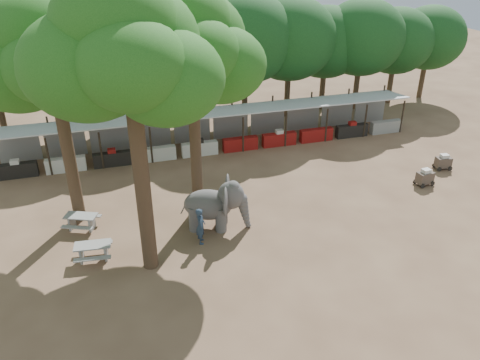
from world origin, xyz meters
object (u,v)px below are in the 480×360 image
object	(u,v)px
elephant	(216,204)
handler	(201,226)
cart_back	(443,162)
yard_tree_back	(187,45)
picnic_table_far	(81,220)
yard_tree_center	(124,54)
picnic_table_near	(93,250)
yard_tree_left	(48,57)
cart_front	(425,177)

from	to	relation	value
elephant	handler	distance (m)	1.57
cart_back	yard_tree_back	bearing A→B (deg)	-171.70
picnic_table_far	cart_back	world-z (taller)	cart_back
yard_tree_center	picnic_table_near	size ratio (longest dim) A/B	6.98
yard_tree_left	picnic_table_near	distance (m)	8.69
elephant	yard_tree_center	bearing A→B (deg)	-131.83
yard_tree_back	picnic_table_near	size ratio (longest dim) A/B	6.59
handler	picnic_table_near	size ratio (longest dim) A/B	1.06
elephant	cart_back	bearing A→B (deg)	27.96
picnic_table_near	cart_front	distance (m)	18.67
yard_tree_center	handler	size ratio (longest dim) A/B	6.59
yard_tree_back	picnic_table_far	xyz separation A→B (m)	(-5.74, -0.26, -8.04)
handler	picnic_table_near	distance (m)	4.90
cart_front	yard_tree_left	bearing A→B (deg)	166.16
yard_tree_left	yard_tree_center	distance (m)	5.92
elephant	picnic_table_far	bearing A→B (deg)	-175.61
picnic_table_far	cart_front	xyz separation A→B (m)	(19.09, -0.91, -0.00)
handler	yard_tree_center	bearing A→B (deg)	118.60
yard_tree_left	cart_front	xyz separation A→B (m)	(19.35, -2.18, -7.70)
yard_tree_center	picnic_table_near	world-z (taller)	yard_tree_center
handler	cart_front	size ratio (longest dim) A/B	1.64
picnic_table_near	cart_front	world-z (taller)	cart_front
yard_tree_left	yard_tree_back	xyz separation A→B (m)	(6.00, -1.00, 0.34)
yard_tree_back	handler	bearing A→B (deg)	-96.56
yard_tree_left	yard_tree_back	world-z (taller)	yard_tree_back
yard_tree_left	picnic_table_near	xyz separation A→B (m)	(0.76, -4.00, -7.68)
handler	cart_back	distance (m)	16.48
handler	cart_back	bearing A→B (deg)	-68.33
elephant	cart_front	size ratio (longest dim) A/B	3.09
yard_tree_left	cart_back	size ratio (longest dim) A/B	10.21
handler	cart_front	bearing A→B (deg)	-72.25
handler	cart_back	xyz separation A→B (m)	(16.12, 3.40, -0.43)
yard_tree_left	elephant	xyz separation A→B (m)	(6.68, -2.98, -6.92)
picnic_table_far	picnic_table_near	bearing A→B (deg)	-56.26
handler	picnic_table_near	xyz separation A→B (m)	(-4.88, 0.10, -0.40)
yard_tree_left	yard_tree_center	size ratio (longest dim) A/B	0.92
elephant	cart_back	size ratio (longest dim) A/B	3.20
yard_tree_left	cart_front	world-z (taller)	yard_tree_left
elephant	cart_front	xyz separation A→B (m)	(12.67, 0.80, -0.78)
yard_tree_back	cart_back	world-z (taller)	yard_tree_back
elephant	handler	bearing A→B (deg)	-113.32
yard_tree_center	picnic_table_near	distance (m)	9.03
yard_tree_left	picnic_table_far	bearing A→B (deg)	-78.44
cart_front	cart_back	world-z (taller)	cart_front
yard_tree_back	picnic_table_near	world-z (taller)	yard_tree_back
yard_tree_left	picnic_table_far	xyz separation A→B (m)	(0.26, -1.26, -7.70)
cart_front	handler	bearing A→B (deg)	-179.44
yard_tree_center	handler	world-z (taller)	yard_tree_center
elephant	handler	size ratio (longest dim) A/B	1.89
yard_tree_center	yard_tree_back	world-z (taller)	yard_tree_center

